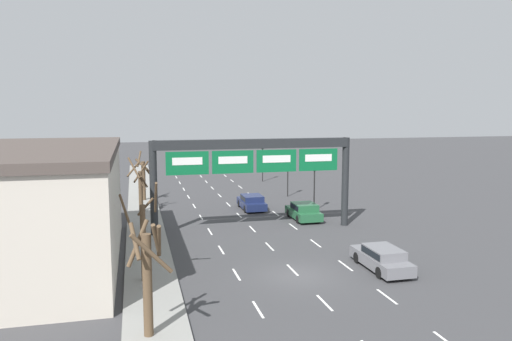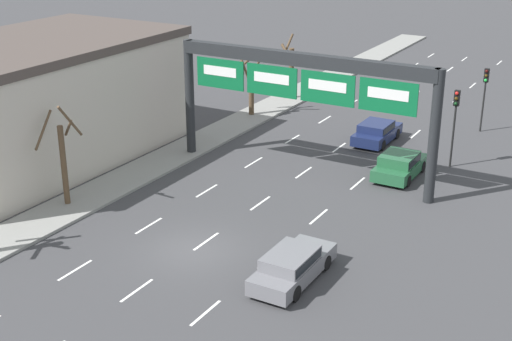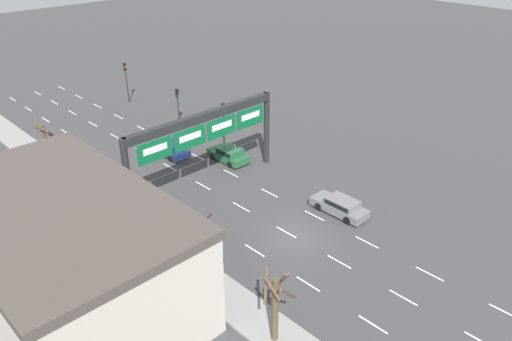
{
  "view_description": "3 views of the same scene",
  "coord_description": "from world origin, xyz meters",
  "px_view_note": "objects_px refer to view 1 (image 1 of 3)",
  "views": [
    {
      "loc": [
        -8.68,
        -25.49,
        9.37
      ],
      "look_at": [
        0.53,
        11.97,
        4.41
      ],
      "focal_mm": 35.0,
      "sensor_mm": 36.0,
      "label": 1
    },
    {
      "loc": [
        16.52,
        -23.13,
        14.72
      ],
      "look_at": [
        -0.02,
        5.58,
        1.94
      ],
      "focal_mm": 50.0,
      "sensor_mm": 36.0,
      "label": 2
    },
    {
      "loc": [
        -23.34,
        -19.83,
        21.5
      ],
      "look_at": [
        1.13,
        5.44,
        3.18
      ],
      "focal_mm": 35.0,
      "sensor_mm": 36.0,
      "label": 3
    }
  ],
  "objects_px": {
    "sign_gantry": "(254,161)",
    "traffic_light_mid_block": "(315,175)",
    "car_grey": "(382,257)",
    "tree_bare_closest": "(143,235)",
    "car_green": "(304,211)",
    "traffic_light_near_gantry": "(288,167)",
    "tree_bare_second": "(143,176)",
    "tree_bare_third": "(148,273)",
    "tree_bare_furthest": "(140,185)",
    "car_navy": "(252,202)",
    "traffic_light_far_end": "(263,153)"
  },
  "relations": [
    {
      "from": "car_green",
      "to": "traffic_light_near_gantry",
      "type": "xyz_separation_m",
      "value": [
        1.93,
        10.65,
        2.31
      ]
    },
    {
      "from": "tree_bare_closest",
      "to": "traffic_light_near_gantry",
      "type": "bearing_deg",
      "value": 56.45
    },
    {
      "from": "car_navy",
      "to": "tree_bare_third",
      "type": "height_order",
      "value": "tree_bare_third"
    },
    {
      "from": "traffic_light_near_gantry",
      "to": "car_green",
      "type": "bearing_deg",
      "value": -100.29
    },
    {
      "from": "sign_gantry",
      "to": "tree_bare_third",
      "type": "relative_size",
      "value": 3.24
    },
    {
      "from": "tree_bare_closest",
      "to": "car_grey",
      "type": "bearing_deg",
      "value": -4.44
    },
    {
      "from": "car_green",
      "to": "tree_bare_second",
      "type": "xyz_separation_m",
      "value": [
        -12.77,
        11.41,
        1.76
      ]
    },
    {
      "from": "traffic_light_far_end",
      "to": "tree_bare_third",
      "type": "height_order",
      "value": "traffic_light_far_end"
    },
    {
      "from": "traffic_light_mid_block",
      "to": "tree_bare_closest",
      "type": "xyz_separation_m",
      "value": [
        -15.3,
        -15.29,
        -0.6
      ]
    },
    {
      "from": "car_grey",
      "to": "traffic_light_near_gantry",
      "type": "distance_m",
      "value": 24.14
    },
    {
      "from": "traffic_light_mid_block",
      "to": "tree_bare_second",
      "type": "xyz_separation_m",
      "value": [
        -14.8,
        8.39,
        -0.75
      ]
    },
    {
      "from": "traffic_light_near_gantry",
      "to": "traffic_light_mid_block",
      "type": "bearing_deg",
      "value": -89.23
    },
    {
      "from": "traffic_light_far_end",
      "to": "car_green",
      "type": "bearing_deg",
      "value": -95.38
    },
    {
      "from": "car_navy",
      "to": "traffic_light_far_end",
      "type": "bearing_deg",
      "value": 72.17
    },
    {
      "from": "traffic_light_far_end",
      "to": "tree_bare_second",
      "type": "relative_size",
      "value": 1.03
    },
    {
      "from": "car_grey",
      "to": "car_navy",
      "type": "xyz_separation_m",
      "value": [
        -3.38,
        18.32,
        -0.0
      ]
    },
    {
      "from": "traffic_light_mid_block",
      "to": "tree_bare_furthest",
      "type": "xyz_separation_m",
      "value": [
        -15.23,
        3.03,
        -0.74
      ]
    },
    {
      "from": "car_grey",
      "to": "sign_gantry",
      "type": "bearing_deg",
      "value": 115.21
    },
    {
      "from": "traffic_light_mid_block",
      "to": "tree_bare_second",
      "type": "relative_size",
      "value": 0.94
    },
    {
      "from": "tree_bare_third",
      "to": "car_green",
      "type": "bearing_deg",
      "value": 55.11
    },
    {
      "from": "car_grey",
      "to": "tree_bare_closest",
      "type": "relative_size",
      "value": 0.88
    },
    {
      "from": "traffic_light_near_gantry",
      "to": "car_navy",
      "type": "bearing_deg",
      "value": -132.74
    },
    {
      "from": "tree_bare_closest",
      "to": "tree_bare_third",
      "type": "xyz_separation_m",
      "value": [
        0.05,
        -6.68,
        0.12
      ]
    },
    {
      "from": "car_green",
      "to": "traffic_light_near_gantry",
      "type": "bearing_deg",
      "value": 79.71
    },
    {
      "from": "car_green",
      "to": "tree_bare_second",
      "type": "bearing_deg",
      "value": 138.2
    },
    {
      "from": "car_green",
      "to": "tree_bare_closest",
      "type": "relative_size",
      "value": 0.79
    },
    {
      "from": "car_green",
      "to": "traffic_light_far_end",
      "type": "height_order",
      "value": "traffic_light_far_end"
    },
    {
      "from": "sign_gantry",
      "to": "car_navy",
      "type": "distance_m",
      "value": 9.11
    },
    {
      "from": "tree_bare_third",
      "to": "traffic_light_near_gantry",
      "type": "bearing_deg",
      "value": 62.9
    },
    {
      "from": "car_navy",
      "to": "tree_bare_second",
      "type": "relative_size",
      "value": 0.9
    },
    {
      "from": "car_green",
      "to": "traffic_light_near_gantry",
      "type": "distance_m",
      "value": 11.07
    },
    {
      "from": "traffic_light_near_gantry",
      "to": "tree_bare_third",
      "type": "xyz_separation_m",
      "value": [
        -15.15,
        -29.6,
        -0.29
      ]
    },
    {
      "from": "car_navy",
      "to": "traffic_light_far_end",
      "type": "distance_m",
      "value": 17.53
    },
    {
      "from": "tree_bare_closest",
      "to": "tree_bare_second",
      "type": "bearing_deg",
      "value": 88.8
    },
    {
      "from": "traffic_light_near_gantry",
      "to": "tree_bare_second",
      "type": "xyz_separation_m",
      "value": [
        -14.7,
        0.77,
        -0.55
      ]
    },
    {
      "from": "traffic_light_mid_block",
      "to": "traffic_light_far_end",
      "type": "height_order",
      "value": "traffic_light_far_end"
    },
    {
      "from": "sign_gantry",
      "to": "traffic_light_mid_block",
      "type": "relative_size",
      "value": 3.36
    },
    {
      "from": "car_green",
      "to": "car_grey",
      "type": "xyz_separation_m",
      "value": [
        0.1,
        -13.31,
        -0.02
      ]
    },
    {
      "from": "traffic_light_near_gantry",
      "to": "traffic_light_far_end",
      "type": "bearing_deg",
      "value": 89.52
    },
    {
      "from": "sign_gantry",
      "to": "car_green",
      "type": "relative_size",
      "value": 3.62
    },
    {
      "from": "traffic_light_far_end",
      "to": "tree_bare_second",
      "type": "bearing_deg",
      "value": -145.75
    },
    {
      "from": "traffic_light_near_gantry",
      "to": "tree_bare_third",
      "type": "height_order",
      "value": "tree_bare_third"
    },
    {
      "from": "car_green",
      "to": "traffic_light_far_end",
      "type": "distance_m",
      "value": 21.76
    },
    {
      "from": "tree_bare_furthest",
      "to": "traffic_light_mid_block",
      "type": "bearing_deg",
      "value": -11.26
    },
    {
      "from": "tree_bare_third",
      "to": "tree_bare_furthest",
      "type": "height_order",
      "value": "tree_bare_furthest"
    },
    {
      "from": "traffic_light_near_gantry",
      "to": "traffic_light_far_end",
      "type": "relative_size",
      "value": 0.85
    },
    {
      "from": "tree_bare_furthest",
      "to": "tree_bare_closest",
      "type": "bearing_deg",
      "value": -90.23
    },
    {
      "from": "tree_bare_second",
      "to": "tree_bare_furthest",
      "type": "xyz_separation_m",
      "value": [
        -0.42,
        -5.36,
        0.01
      ]
    },
    {
      "from": "sign_gantry",
      "to": "traffic_light_far_end",
      "type": "bearing_deg",
      "value": 73.97
    },
    {
      "from": "car_grey",
      "to": "traffic_light_far_end",
      "type": "relative_size",
      "value": 0.95
    }
  ]
}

